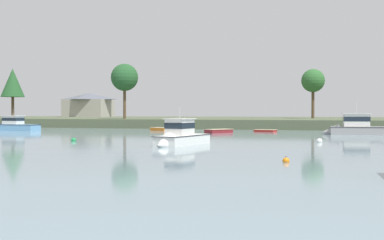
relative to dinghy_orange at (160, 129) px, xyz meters
The scene contains 14 objects.
far_shore_bank 34.66m from the dinghy_orange, 69.83° to the left, with size 211.11×51.64×1.47m, color #4C563D.
dinghy_orange is the anchor object (origin of this frame).
cruiser_white 31.91m from the dinghy_orange, 66.58° to the right, with size 3.16×7.29×3.72m.
cruiser_skyblue 20.91m from the dinghy_orange, 160.12° to the right, with size 7.80×2.86×3.83m.
dinghy_maroon 11.34m from the dinghy_orange, 28.39° to the right, with size 3.40×4.07×0.67m.
dinghy_red 15.14m from the dinghy_orange, ahead, with size 3.23×2.11×0.44m.
cruiser_grey 26.87m from the dinghy_orange, 10.90° to the right, with size 8.55×3.16×4.76m.
mooring_buoy_orange 46.28m from the dinghy_orange, 60.93° to the right, with size 0.37×0.37×0.43m.
mooring_buoy_white 32.05m from the dinghy_orange, 43.47° to the right, with size 0.52×0.52×0.57m.
mooring_buoy_green 26.91m from the dinghy_orange, 86.24° to the right, with size 0.46×0.46×0.51m.
shore_tree_left_mid 45.73m from the dinghy_orange, 153.28° to the left, with size 4.79×4.79×10.16m.
shore_tree_inland_a 20.01m from the dinghy_orange, 131.25° to the left, with size 4.81×4.81×9.70m.
shore_tree_right_mid 36.32m from the dinghy_orange, 56.66° to the left, with size 4.37×4.37×9.29m.
cottage_near_water 58.40m from the dinghy_orange, 128.95° to the left, with size 11.79×8.26×5.89m.
Camera 1 is at (13.61, -11.35, 2.65)m, focal length 46.86 mm.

